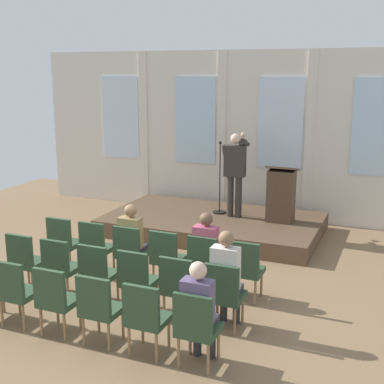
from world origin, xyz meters
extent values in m
plane|color=#846647|center=(0.00, 0.00, 0.00)|extent=(13.95, 13.95, 0.00)
cube|color=silver|center=(0.00, 5.37, 1.89)|extent=(10.11, 0.10, 3.78)
cube|color=silver|center=(-3.03, 5.31, 2.18)|extent=(1.01, 0.04, 2.02)
cube|color=silver|center=(-2.38, 5.31, 1.89)|extent=(0.20, 0.08, 3.78)
cube|color=silver|center=(-1.01, 5.31, 2.18)|extent=(1.01, 0.04, 2.02)
cube|color=silver|center=(-0.36, 5.31, 1.89)|extent=(0.20, 0.08, 3.78)
cube|color=silver|center=(1.01, 5.31, 2.18)|extent=(1.01, 0.04, 2.02)
cube|color=silver|center=(1.66, 5.31, 1.89)|extent=(0.20, 0.08, 3.78)
cube|color=silver|center=(3.03, 5.31, 2.18)|extent=(1.01, 0.04, 2.02)
cube|color=brown|center=(0.00, 3.81, 0.17)|extent=(4.39, 2.51, 0.34)
cylinder|color=#332D28|center=(0.32, 3.98, 0.77)|extent=(0.14, 0.14, 0.86)
cylinder|color=#332D28|center=(0.50, 3.98, 0.77)|extent=(0.14, 0.14, 0.86)
cube|color=#332D28|center=(0.41, 3.98, 1.52)|extent=(0.42, 0.22, 0.64)
cube|color=#B28C19|center=(0.41, 4.09, 1.60)|extent=(0.06, 0.01, 0.39)
sphere|color=beige|center=(0.41, 3.99, 1.98)|extent=(0.21, 0.21, 0.21)
cylinder|color=#332D28|center=(0.17, 4.06, 1.62)|extent=(0.09, 0.28, 0.45)
cylinder|color=#332D28|center=(0.56, 4.11, 1.87)|extent=(0.15, 0.36, 0.15)
cylinder|color=#332D28|center=(0.51, 4.24, 1.91)|extent=(0.11, 0.34, 0.15)
sphere|color=beige|center=(0.41, 4.51, 2.00)|extent=(0.10, 0.10, 0.10)
cylinder|color=black|center=(0.03, 4.13, 0.36)|extent=(0.28, 0.28, 0.03)
cylinder|color=black|center=(0.03, 4.13, 1.10)|extent=(0.02, 0.02, 1.45)
sphere|color=#262626|center=(0.03, 4.13, 1.86)|extent=(0.07, 0.07, 0.07)
cube|color=#4C3828|center=(1.38, 4.01, 0.87)|extent=(0.52, 0.40, 1.05)
cube|color=#4C3828|center=(1.38, 4.03, 1.43)|extent=(0.60, 0.48, 0.14)
cylinder|color=olive|center=(-1.42, 1.10, 0.20)|extent=(0.04, 0.04, 0.40)
cylinder|color=olive|center=(-1.78, 1.10, 0.20)|extent=(0.04, 0.04, 0.40)
cylinder|color=olive|center=(-1.42, 0.76, 0.20)|extent=(0.04, 0.04, 0.40)
cylinder|color=olive|center=(-1.78, 0.76, 0.20)|extent=(0.04, 0.04, 0.40)
cube|color=#2D472D|center=(-1.60, 0.93, 0.44)|extent=(0.46, 0.44, 0.08)
cube|color=#2D472D|center=(-1.60, 0.74, 0.71)|extent=(0.46, 0.06, 0.46)
cylinder|color=olive|center=(-0.78, 1.10, 0.20)|extent=(0.04, 0.04, 0.40)
cylinder|color=olive|center=(-1.14, 1.10, 0.20)|extent=(0.04, 0.04, 0.40)
cylinder|color=olive|center=(-0.78, 0.76, 0.20)|extent=(0.04, 0.04, 0.40)
cylinder|color=olive|center=(-1.14, 0.76, 0.20)|extent=(0.04, 0.04, 0.40)
cube|color=#2D472D|center=(-0.96, 0.93, 0.44)|extent=(0.46, 0.44, 0.08)
cube|color=#2D472D|center=(-0.96, 0.74, 0.71)|extent=(0.46, 0.06, 0.46)
cylinder|color=olive|center=(-0.14, 1.10, 0.20)|extent=(0.04, 0.04, 0.40)
cylinder|color=olive|center=(-0.50, 1.10, 0.20)|extent=(0.04, 0.04, 0.40)
cylinder|color=olive|center=(-0.14, 0.76, 0.20)|extent=(0.04, 0.04, 0.40)
cylinder|color=olive|center=(-0.50, 0.76, 0.20)|extent=(0.04, 0.04, 0.40)
cube|color=#2D472D|center=(-0.32, 0.93, 0.44)|extent=(0.46, 0.44, 0.08)
cube|color=#2D472D|center=(-0.32, 0.74, 0.71)|extent=(0.46, 0.06, 0.46)
cylinder|color=#2D2D33|center=(-0.41, 1.11, 0.22)|extent=(0.10, 0.10, 0.44)
cylinder|color=#2D2D33|center=(-0.23, 1.11, 0.22)|extent=(0.10, 0.10, 0.44)
cube|color=#2D2D33|center=(-0.32, 0.99, 0.50)|extent=(0.34, 0.36, 0.12)
cube|color=#997F4C|center=(-0.32, 0.88, 0.81)|extent=(0.36, 0.20, 0.50)
sphere|color=#8C6647|center=(-0.32, 0.90, 1.17)|extent=(0.20, 0.20, 0.20)
cylinder|color=olive|center=(0.50, 1.10, 0.20)|extent=(0.04, 0.04, 0.40)
cylinder|color=olive|center=(0.14, 1.10, 0.20)|extent=(0.04, 0.04, 0.40)
cylinder|color=olive|center=(0.50, 0.76, 0.20)|extent=(0.04, 0.04, 0.40)
cylinder|color=olive|center=(0.14, 0.76, 0.20)|extent=(0.04, 0.04, 0.40)
cube|color=#2D472D|center=(0.32, 0.93, 0.44)|extent=(0.46, 0.44, 0.08)
cube|color=#2D472D|center=(0.32, 0.74, 0.71)|extent=(0.46, 0.06, 0.46)
cylinder|color=olive|center=(1.14, 1.10, 0.20)|extent=(0.04, 0.04, 0.40)
cylinder|color=olive|center=(0.78, 1.10, 0.20)|extent=(0.04, 0.04, 0.40)
cylinder|color=olive|center=(1.14, 0.76, 0.20)|extent=(0.04, 0.04, 0.40)
cylinder|color=olive|center=(0.78, 0.76, 0.20)|extent=(0.04, 0.04, 0.40)
cube|color=#2D472D|center=(0.96, 0.93, 0.44)|extent=(0.46, 0.44, 0.08)
cube|color=#2D472D|center=(0.96, 0.74, 0.71)|extent=(0.46, 0.06, 0.46)
cylinder|color=#2D2D33|center=(0.87, 1.11, 0.22)|extent=(0.10, 0.10, 0.44)
cylinder|color=#2D2D33|center=(1.05, 1.11, 0.22)|extent=(0.10, 0.10, 0.44)
cube|color=#2D2D33|center=(0.96, 0.99, 0.50)|extent=(0.34, 0.36, 0.12)
cube|color=#B24C66|center=(0.96, 0.88, 0.81)|extent=(0.36, 0.20, 0.51)
sphere|color=brown|center=(0.96, 0.90, 1.18)|extent=(0.20, 0.20, 0.20)
cylinder|color=olive|center=(1.78, 1.10, 0.20)|extent=(0.04, 0.04, 0.40)
cylinder|color=olive|center=(1.42, 1.10, 0.20)|extent=(0.04, 0.04, 0.40)
cylinder|color=olive|center=(1.78, 0.76, 0.20)|extent=(0.04, 0.04, 0.40)
cylinder|color=olive|center=(1.42, 0.76, 0.20)|extent=(0.04, 0.04, 0.40)
cube|color=#2D472D|center=(1.60, 0.93, 0.44)|extent=(0.46, 0.44, 0.08)
cube|color=#2D472D|center=(1.60, 0.74, 0.71)|extent=(0.46, 0.06, 0.46)
cylinder|color=olive|center=(-1.42, 0.14, 0.20)|extent=(0.04, 0.04, 0.40)
cylinder|color=olive|center=(-1.78, 0.14, 0.20)|extent=(0.04, 0.04, 0.40)
cylinder|color=olive|center=(-1.42, -0.20, 0.20)|extent=(0.04, 0.04, 0.40)
cylinder|color=olive|center=(-1.78, -0.20, 0.20)|extent=(0.04, 0.04, 0.40)
cube|color=#2D472D|center=(-1.60, -0.03, 0.44)|extent=(0.46, 0.44, 0.08)
cube|color=#2D472D|center=(-1.60, -0.22, 0.71)|extent=(0.46, 0.06, 0.46)
cylinder|color=olive|center=(-0.78, 0.14, 0.20)|extent=(0.04, 0.04, 0.40)
cylinder|color=olive|center=(-1.14, 0.14, 0.20)|extent=(0.04, 0.04, 0.40)
cylinder|color=olive|center=(-0.78, -0.20, 0.20)|extent=(0.04, 0.04, 0.40)
cylinder|color=olive|center=(-1.14, -0.20, 0.20)|extent=(0.04, 0.04, 0.40)
cube|color=#2D472D|center=(-0.96, -0.03, 0.44)|extent=(0.46, 0.44, 0.08)
cube|color=#2D472D|center=(-0.96, -0.22, 0.71)|extent=(0.46, 0.06, 0.46)
cylinder|color=olive|center=(-0.14, 0.14, 0.20)|extent=(0.04, 0.04, 0.40)
cylinder|color=olive|center=(-0.50, 0.14, 0.20)|extent=(0.04, 0.04, 0.40)
cylinder|color=olive|center=(-0.14, -0.20, 0.20)|extent=(0.04, 0.04, 0.40)
cylinder|color=olive|center=(-0.50, -0.20, 0.20)|extent=(0.04, 0.04, 0.40)
cube|color=#2D472D|center=(-0.32, -0.03, 0.44)|extent=(0.46, 0.44, 0.08)
cube|color=#2D472D|center=(-0.32, -0.22, 0.71)|extent=(0.46, 0.06, 0.46)
cylinder|color=olive|center=(0.50, 0.14, 0.20)|extent=(0.04, 0.04, 0.40)
cylinder|color=olive|center=(0.14, 0.14, 0.20)|extent=(0.04, 0.04, 0.40)
cylinder|color=olive|center=(0.50, -0.20, 0.20)|extent=(0.04, 0.04, 0.40)
cylinder|color=olive|center=(0.14, -0.20, 0.20)|extent=(0.04, 0.04, 0.40)
cube|color=#2D472D|center=(0.32, -0.03, 0.44)|extent=(0.46, 0.44, 0.08)
cube|color=#2D472D|center=(0.32, -0.22, 0.71)|extent=(0.46, 0.06, 0.46)
cylinder|color=olive|center=(1.14, 0.14, 0.20)|extent=(0.04, 0.04, 0.40)
cylinder|color=olive|center=(0.78, 0.14, 0.20)|extent=(0.04, 0.04, 0.40)
cylinder|color=olive|center=(1.14, -0.20, 0.20)|extent=(0.04, 0.04, 0.40)
cylinder|color=olive|center=(0.78, -0.20, 0.20)|extent=(0.04, 0.04, 0.40)
cube|color=#2D472D|center=(0.96, -0.03, 0.44)|extent=(0.46, 0.44, 0.08)
cube|color=#2D472D|center=(0.96, -0.22, 0.71)|extent=(0.46, 0.06, 0.46)
cylinder|color=olive|center=(1.78, 0.14, 0.20)|extent=(0.04, 0.04, 0.40)
cylinder|color=olive|center=(1.42, 0.14, 0.20)|extent=(0.04, 0.04, 0.40)
cylinder|color=olive|center=(1.78, -0.20, 0.20)|extent=(0.04, 0.04, 0.40)
cylinder|color=olive|center=(1.42, -0.20, 0.20)|extent=(0.04, 0.04, 0.40)
cube|color=#2D472D|center=(1.60, -0.03, 0.44)|extent=(0.46, 0.44, 0.08)
cube|color=#2D472D|center=(1.60, -0.22, 0.71)|extent=(0.46, 0.06, 0.46)
cylinder|color=#2D2D33|center=(1.51, 0.15, 0.22)|extent=(0.10, 0.10, 0.44)
cylinder|color=#2D2D33|center=(1.69, 0.15, 0.22)|extent=(0.10, 0.10, 0.44)
cube|color=#2D2D33|center=(1.60, 0.03, 0.50)|extent=(0.34, 0.36, 0.12)
cube|color=silver|center=(1.60, -0.08, 0.85)|extent=(0.36, 0.20, 0.58)
sphere|color=#8C6647|center=(1.60, -0.06, 1.25)|extent=(0.20, 0.20, 0.20)
cylinder|color=olive|center=(-1.42, -0.82, 0.20)|extent=(0.04, 0.04, 0.40)
cylinder|color=olive|center=(-0.78, -0.82, 0.20)|extent=(0.04, 0.04, 0.40)
cylinder|color=olive|center=(-1.14, -0.82, 0.20)|extent=(0.04, 0.04, 0.40)
cylinder|color=olive|center=(-0.78, -1.16, 0.20)|extent=(0.04, 0.04, 0.40)
cylinder|color=olive|center=(-1.14, -1.16, 0.20)|extent=(0.04, 0.04, 0.40)
cube|color=#2D472D|center=(-0.96, -0.99, 0.44)|extent=(0.46, 0.44, 0.08)
cube|color=#2D472D|center=(-0.96, -1.18, 0.71)|extent=(0.46, 0.06, 0.46)
cylinder|color=olive|center=(-0.14, -0.82, 0.20)|extent=(0.04, 0.04, 0.40)
cylinder|color=olive|center=(-0.50, -0.82, 0.20)|extent=(0.04, 0.04, 0.40)
cylinder|color=olive|center=(-0.14, -1.16, 0.20)|extent=(0.04, 0.04, 0.40)
cylinder|color=olive|center=(-0.50, -1.16, 0.20)|extent=(0.04, 0.04, 0.40)
cube|color=#2D472D|center=(-0.32, -0.99, 0.44)|extent=(0.46, 0.44, 0.08)
cube|color=#2D472D|center=(-0.32, -1.18, 0.71)|extent=(0.46, 0.06, 0.46)
cylinder|color=olive|center=(0.50, -0.82, 0.20)|extent=(0.04, 0.04, 0.40)
cylinder|color=olive|center=(0.14, -0.82, 0.20)|extent=(0.04, 0.04, 0.40)
cylinder|color=olive|center=(0.50, -1.16, 0.20)|extent=(0.04, 0.04, 0.40)
cylinder|color=olive|center=(0.14, -1.16, 0.20)|extent=(0.04, 0.04, 0.40)
cube|color=#2D472D|center=(0.32, -0.99, 0.44)|extent=(0.46, 0.44, 0.08)
cube|color=#2D472D|center=(0.32, -1.18, 0.71)|extent=(0.46, 0.06, 0.46)
cylinder|color=olive|center=(1.14, -0.82, 0.20)|extent=(0.04, 0.04, 0.40)
cylinder|color=olive|center=(0.78, -0.82, 0.20)|extent=(0.04, 0.04, 0.40)
cylinder|color=olive|center=(1.14, -1.16, 0.20)|extent=(0.04, 0.04, 0.40)
cylinder|color=olive|center=(0.78, -1.16, 0.20)|extent=(0.04, 0.04, 0.40)
cube|color=#2D472D|center=(0.96, -0.99, 0.44)|extent=(0.46, 0.44, 0.08)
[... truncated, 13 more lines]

